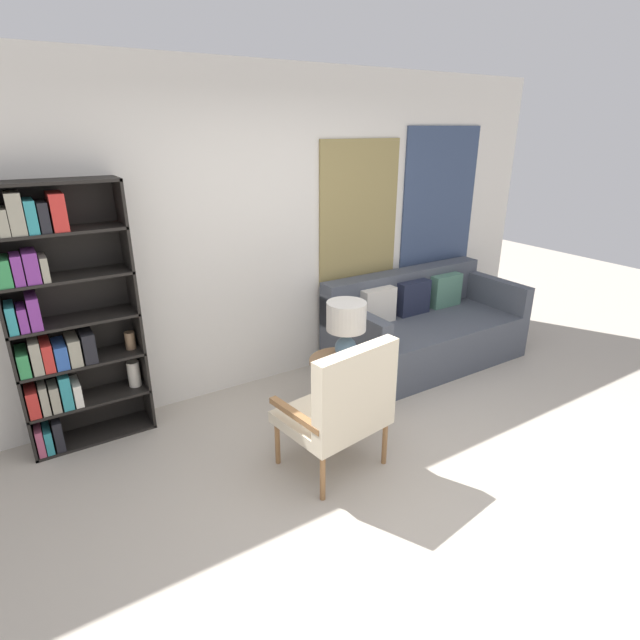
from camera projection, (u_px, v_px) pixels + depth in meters
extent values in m
plane|color=#B2A899|center=(406.00, 505.00, 3.13)|extent=(14.00, 14.00, 0.00)
cube|color=silver|center=(257.00, 235.00, 4.24)|extent=(6.40, 0.06, 2.70)
cube|color=olive|center=(359.00, 213.00, 4.69)|extent=(0.88, 0.02, 1.32)
cube|color=#334260|center=(440.00, 197.00, 5.18)|extent=(0.98, 0.02, 1.39)
cube|color=black|center=(6.00, 332.00, 3.29)|extent=(0.02, 0.30, 1.90)
cube|color=black|center=(135.00, 309.00, 3.70)|extent=(0.02, 0.30, 1.90)
cube|color=black|center=(48.00, 182.00, 3.15)|extent=(0.85, 0.30, 0.02)
cube|color=black|center=(96.00, 434.00, 3.83)|extent=(0.85, 0.30, 0.02)
cube|color=black|center=(72.00, 314.00, 3.61)|extent=(0.85, 0.01, 1.90)
cube|color=black|center=(89.00, 398.00, 3.72)|extent=(0.85, 0.30, 0.02)
cube|color=#B24C6B|center=(40.00, 439.00, 3.58)|extent=(0.05, 0.20, 0.20)
cube|color=teal|center=(48.00, 438.00, 3.61)|extent=(0.05, 0.21, 0.18)
cube|color=black|center=(57.00, 431.00, 3.64)|extent=(0.06, 0.22, 0.23)
cube|color=black|center=(82.00, 360.00, 3.60)|extent=(0.85, 0.30, 0.02)
cube|color=red|center=(32.00, 400.00, 3.49)|extent=(0.07, 0.24, 0.19)
cube|color=gray|center=(44.00, 396.00, 3.51)|extent=(0.05, 0.23, 0.21)
cube|color=gray|center=(54.00, 396.00, 3.53)|extent=(0.06, 0.19, 0.19)
cube|color=teal|center=(65.00, 390.00, 3.56)|extent=(0.07, 0.19, 0.25)
cube|color=silver|center=(77.00, 391.00, 3.62)|extent=(0.05, 0.21, 0.17)
cylinder|color=beige|center=(134.00, 374.00, 3.84)|extent=(0.09, 0.09, 0.20)
cube|color=black|center=(74.00, 320.00, 3.49)|extent=(0.85, 0.30, 0.02)
cube|color=#338C4C|center=(23.00, 361.00, 3.38)|extent=(0.07, 0.25, 0.17)
cube|color=gray|center=(35.00, 355.00, 3.39)|extent=(0.06, 0.20, 0.23)
cube|color=red|center=(47.00, 354.00, 3.45)|extent=(0.06, 0.25, 0.20)
cube|color=#2D56A8|center=(60.00, 353.00, 3.49)|extent=(0.08, 0.24, 0.17)
cube|color=gray|center=(73.00, 349.00, 3.53)|extent=(0.08, 0.24, 0.19)
cube|color=black|center=(88.00, 346.00, 3.55)|extent=(0.08, 0.20, 0.22)
cylinder|color=#8C6B4C|center=(130.00, 340.00, 3.75)|extent=(0.07, 0.07, 0.13)
cube|color=black|center=(66.00, 277.00, 3.38)|extent=(0.85, 0.30, 0.02)
cube|color=teal|center=(11.00, 318.00, 3.25)|extent=(0.05, 0.22, 0.19)
cube|color=#7A338C|center=(23.00, 318.00, 3.28)|extent=(0.05, 0.20, 0.16)
cube|color=#7A338C|center=(33.00, 311.00, 3.32)|extent=(0.07, 0.25, 0.22)
cube|color=black|center=(57.00, 231.00, 3.26)|extent=(0.85, 0.30, 0.02)
cube|color=#338C4C|center=(3.00, 271.00, 3.15)|extent=(0.08, 0.24, 0.18)
cube|color=#7A338C|center=(17.00, 269.00, 3.17)|extent=(0.06, 0.19, 0.19)
cube|color=#7A338C|center=(31.00, 266.00, 3.22)|extent=(0.08, 0.23, 0.20)
cube|color=gray|center=(44.00, 268.00, 3.26)|extent=(0.04, 0.21, 0.16)
cube|color=gray|center=(2.00, 221.00, 3.07)|extent=(0.06, 0.24, 0.17)
cube|color=gray|center=(15.00, 213.00, 3.08)|extent=(0.09, 0.20, 0.26)
cube|color=teal|center=(30.00, 216.00, 3.14)|extent=(0.06, 0.25, 0.21)
cube|color=black|center=(43.00, 217.00, 3.16)|extent=(0.06, 0.19, 0.19)
cube|color=red|center=(57.00, 211.00, 3.22)|extent=(0.09, 0.25, 0.24)
cylinder|color=olive|center=(338.00, 414.00, 3.80)|extent=(0.04, 0.04, 0.33)
cylinder|color=olive|center=(277.00, 443.00, 3.46)|extent=(0.04, 0.04, 0.33)
cylinder|color=olive|center=(385.00, 443.00, 3.46)|extent=(0.04, 0.04, 0.33)
cylinder|color=olive|center=(323.00, 477.00, 3.12)|extent=(0.04, 0.04, 0.33)
cube|color=beige|center=(331.00, 417.00, 3.38)|extent=(0.72, 0.65, 0.08)
cube|color=beige|center=(356.00, 389.00, 3.11)|extent=(0.65, 0.19, 0.54)
cube|color=olive|center=(364.00, 385.00, 3.51)|extent=(0.12, 0.51, 0.04)
cube|color=olive|center=(296.00, 415.00, 3.15)|extent=(0.12, 0.51, 0.04)
cube|color=#474C56|center=(426.00, 341.00, 4.98)|extent=(1.92, 0.94, 0.44)
cube|color=#474C56|center=(404.00, 290.00, 5.12)|extent=(1.92, 0.20, 0.42)
cube|color=#474C56|center=(354.00, 324.00, 4.40)|extent=(0.12, 0.94, 0.29)
cube|color=#474C56|center=(491.00, 291.00, 5.30)|extent=(0.12, 0.94, 0.29)
cube|color=beige|center=(378.00, 306.00, 4.79)|extent=(0.36, 0.12, 0.34)
cube|color=#1E2338|center=(413.00, 298.00, 5.01)|extent=(0.36, 0.12, 0.34)
cube|color=#4C7A66|center=(445.00, 290.00, 5.24)|extent=(0.36, 0.12, 0.34)
cylinder|color=#99704C|center=(340.00, 361.00, 3.84)|extent=(0.48, 0.48, 0.02)
cylinder|color=#99704C|center=(330.00, 384.00, 4.06)|extent=(0.03, 0.03, 0.51)
cylinder|color=#99704C|center=(331.00, 400.00, 3.82)|extent=(0.03, 0.03, 0.51)
cylinder|color=#99704C|center=(358.00, 391.00, 3.95)|extent=(0.03, 0.03, 0.51)
ellipsoid|color=slate|center=(346.00, 348.00, 3.82)|extent=(0.17, 0.17, 0.18)
cylinder|color=tan|center=(346.00, 333.00, 3.78)|extent=(0.02, 0.02, 0.06)
cylinder|color=beige|center=(346.00, 316.00, 3.73)|extent=(0.30, 0.30, 0.22)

